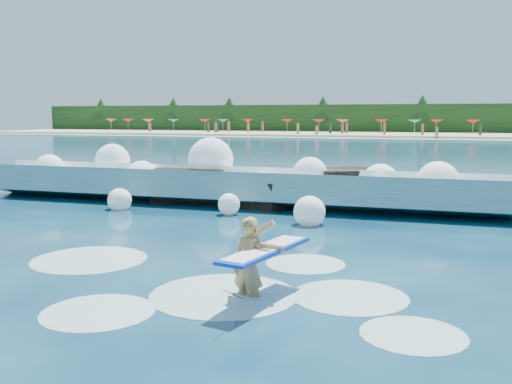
# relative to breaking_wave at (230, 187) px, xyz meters

# --- Properties ---
(ground) EXTENTS (200.00, 200.00, 0.00)m
(ground) POSITION_rel_breaking_wave_xyz_m (1.29, -7.46, -0.57)
(ground) COLOR #07213D
(ground) RESTS_ON ground
(beach) EXTENTS (140.00, 20.00, 0.40)m
(beach) POSITION_rel_breaking_wave_xyz_m (1.29, 70.54, -0.37)
(beach) COLOR tan
(beach) RESTS_ON ground
(wet_band) EXTENTS (140.00, 5.00, 0.08)m
(wet_band) POSITION_rel_breaking_wave_xyz_m (1.29, 59.54, -0.53)
(wet_band) COLOR silver
(wet_band) RESTS_ON ground
(treeline) EXTENTS (140.00, 4.00, 5.00)m
(treeline) POSITION_rel_breaking_wave_xyz_m (1.29, 80.54, 1.93)
(treeline) COLOR black
(treeline) RESTS_ON ground
(breaking_wave) EXTENTS (18.86, 2.90, 1.63)m
(breaking_wave) POSITION_rel_breaking_wave_xyz_m (0.00, 0.00, 0.00)
(breaking_wave) COLOR teal
(breaking_wave) RESTS_ON ground
(rock_cluster) EXTENTS (8.55, 3.55, 1.50)m
(rock_cluster) POSITION_rel_breaking_wave_xyz_m (0.96, 0.29, -0.09)
(rock_cluster) COLOR black
(rock_cluster) RESTS_ON ground
(surfer_with_board) EXTENTS (1.14, 2.90, 1.70)m
(surfer_with_board) POSITION_rel_breaking_wave_xyz_m (4.23, -10.00, 0.06)
(surfer_with_board) COLOR #A87E4E
(surfer_with_board) RESTS_ON ground
(wave_spray) EXTENTS (15.59, 5.12, 2.41)m
(wave_spray) POSITION_rel_breaking_wave_xyz_m (0.01, -0.10, 0.51)
(wave_spray) COLOR white
(wave_spray) RESTS_ON ground
(surf_foam) EXTENTS (8.96, 5.73, 0.13)m
(surf_foam) POSITION_rel_breaking_wave_xyz_m (3.10, -9.50, -0.57)
(surf_foam) COLOR silver
(surf_foam) RESTS_ON ground
(beach_umbrellas) EXTENTS (111.37, 6.29, 0.50)m
(beach_umbrellas) POSITION_rel_breaking_wave_xyz_m (1.81, 72.42, 1.68)
(beach_umbrellas) COLOR #CB3B6D
(beach_umbrellas) RESTS_ON ground
(beachgoers) EXTENTS (88.11, 13.37, 1.93)m
(beachgoers) POSITION_rel_breaking_wave_xyz_m (8.17, 67.30, 0.55)
(beachgoers) COLOR #3F332D
(beachgoers) RESTS_ON ground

